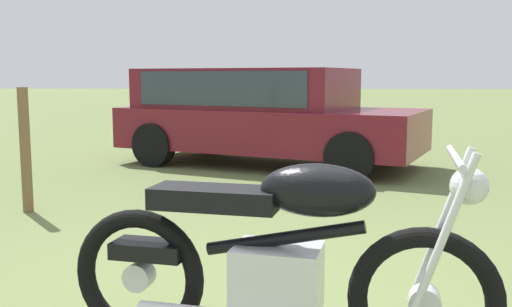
% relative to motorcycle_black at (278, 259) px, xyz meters
% --- Properties ---
extents(motorcycle_black, '(2.00, 0.75, 1.02)m').
position_rel_motorcycle_black_xyz_m(motorcycle_black, '(0.00, 0.00, 0.00)').
color(motorcycle_black, black).
rests_on(motorcycle_black, ground).
extents(car_burgundy, '(4.75, 3.48, 1.43)m').
position_rel_motorcycle_black_xyz_m(car_burgundy, '(-0.24, 6.08, 0.36)').
color(car_burgundy, maroon).
rests_on(car_burgundy, ground).
extents(fence_post_wooden, '(0.10, 0.10, 1.22)m').
position_rel_motorcycle_black_xyz_m(fence_post_wooden, '(-2.41, 2.90, 0.13)').
color(fence_post_wooden, brown).
rests_on(fence_post_wooden, ground).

